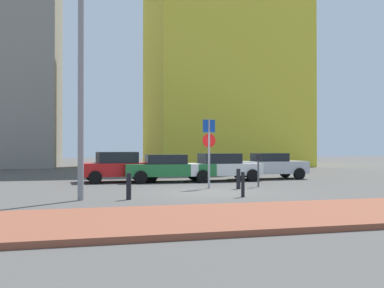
% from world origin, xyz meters
% --- Properties ---
extents(ground_plane, '(120.00, 120.00, 0.00)m').
position_xyz_m(ground_plane, '(0.00, 0.00, 0.00)').
color(ground_plane, '#4C4947').
extents(sidewalk_brick, '(40.00, 3.95, 0.14)m').
position_xyz_m(sidewalk_brick, '(0.00, -6.28, 0.07)').
color(sidewalk_brick, brown).
rests_on(sidewalk_brick, ground).
extents(parked_car_red, '(4.20, 2.33, 1.55)m').
position_xyz_m(parked_car_red, '(-3.01, 6.02, 0.79)').
color(parked_car_red, red).
rests_on(parked_car_red, ground).
extents(parked_car_green, '(4.63, 2.20, 1.41)m').
position_xyz_m(parked_car_green, '(-0.56, 5.42, 0.73)').
color(parked_car_green, '#237238').
rests_on(parked_car_green, ground).
extents(parked_car_white, '(3.97, 2.11, 1.46)m').
position_xyz_m(parked_car_white, '(2.29, 5.39, 0.76)').
color(parked_car_white, white).
rests_on(parked_car_white, ground).
extents(parked_car_silver, '(4.04, 1.93, 1.46)m').
position_xyz_m(parked_car_silver, '(5.37, 6.04, 0.75)').
color(parked_car_silver, '#B7BABF').
rests_on(parked_car_silver, ground).
extents(parking_sign_post, '(0.60, 0.10, 3.00)m').
position_xyz_m(parking_sign_post, '(0.46, 1.54, 1.89)').
color(parking_sign_post, gray).
rests_on(parking_sign_post, ground).
extents(parking_meter, '(0.18, 0.14, 1.47)m').
position_xyz_m(parking_meter, '(2.81, 1.67, 0.95)').
color(parking_meter, '#4C4C51').
rests_on(parking_meter, ground).
extents(street_lamp, '(0.70, 0.36, 7.75)m').
position_xyz_m(street_lamp, '(-4.89, -1.40, 4.51)').
color(street_lamp, gray).
rests_on(street_lamp, ground).
extents(traffic_bollard_near, '(0.17, 0.17, 0.90)m').
position_xyz_m(traffic_bollard_near, '(-3.31, -1.60, 0.45)').
color(traffic_bollard_near, black).
rests_on(traffic_bollard_near, ground).
extents(traffic_bollard_mid, '(0.13, 0.13, 0.90)m').
position_xyz_m(traffic_bollard_mid, '(0.71, -1.87, 0.45)').
color(traffic_bollard_mid, black).
rests_on(traffic_bollard_mid, ground).
extents(traffic_bollard_far, '(0.18, 0.18, 0.86)m').
position_xyz_m(traffic_bollard_far, '(1.61, 0.99, 0.43)').
color(traffic_bollard_far, black).
rests_on(traffic_bollard_far, ground).
extents(building_colorful_midrise, '(14.14, 12.65, 29.42)m').
position_xyz_m(building_colorful_midrise, '(8.60, 24.73, 14.71)').
color(building_colorful_midrise, gold).
rests_on(building_colorful_midrise, ground).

